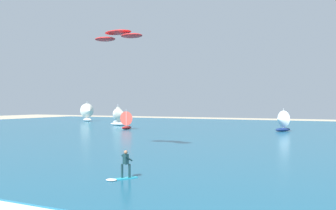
{
  "coord_description": "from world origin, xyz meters",
  "views": [
    {
      "loc": [
        9.43,
        -5.5,
        4.52
      ],
      "look_at": [
        -0.77,
        14.99,
        4.44
      ],
      "focal_mm": 39.64,
      "sensor_mm": 36.0,
      "label": 1
    }
  ],
  "objects_px": {
    "sailboat_trailing": "(121,116)",
    "sailboat_anchored_offshore": "(281,121)",
    "sailboat_outermost": "(116,116)",
    "sailboat_center_horizon": "(128,120)",
    "kitesurfer": "(123,169)",
    "kite": "(118,35)",
    "sailboat_far_right": "(88,112)"
  },
  "relations": [
    {
      "from": "sailboat_trailing",
      "to": "sailboat_anchored_offshore",
      "type": "height_order",
      "value": "sailboat_trailing"
    },
    {
      "from": "sailboat_outermost",
      "to": "sailboat_center_horizon",
      "type": "bearing_deg",
      "value": -50.15
    },
    {
      "from": "sailboat_trailing",
      "to": "sailboat_outermost",
      "type": "xyz_separation_m",
      "value": [
        -6.96,
        8.42,
        -0.28
      ]
    },
    {
      "from": "kitesurfer",
      "to": "kite",
      "type": "xyz_separation_m",
      "value": [
        -7.19,
        10.09,
        10.1
      ]
    },
    {
      "from": "kitesurfer",
      "to": "sailboat_outermost",
      "type": "distance_m",
      "value": 64.47
    },
    {
      "from": "sailboat_anchored_offshore",
      "to": "sailboat_far_right",
      "type": "bearing_deg",
      "value": 164.93
    },
    {
      "from": "sailboat_far_right",
      "to": "sailboat_center_horizon",
      "type": "relative_size",
      "value": 1.44
    },
    {
      "from": "sailboat_trailing",
      "to": "sailboat_outermost",
      "type": "height_order",
      "value": "sailboat_trailing"
    },
    {
      "from": "kitesurfer",
      "to": "sailboat_center_horizon",
      "type": "bearing_deg",
      "value": 122.29
    },
    {
      "from": "sailboat_center_horizon",
      "to": "sailboat_far_right",
      "type": "bearing_deg",
      "value": 141.31
    },
    {
      "from": "kite",
      "to": "sailboat_anchored_offshore",
      "type": "height_order",
      "value": "kite"
    },
    {
      "from": "kitesurfer",
      "to": "sailboat_center_horizon",
      "type": "xyz_separation_m",
      "value": [
        -23.12,
        36.58,
        1.0
      ]
    },
    {
      "from": "sailboat_trailing",
      "to": "sailboat_anchored_offshore",
      "type": "distance_m",
      "value": 31.74
    },
    {
      "from": "kite",
      "to": "sailboat_trailing",
      "type": "xyz_separation_m",
      "value": [
        -22.63,
        34.43,
        -8.71
      ]
    },
    {
      "from": "sailboat_outermost",
      "to": "sailboat_trailing",
      "type": "bearing_deg",
      "value": -50.44
    },
    {
      "from": "kitesurfer",
      "to": "sailboat_far_right",
      "type": "relative_size",
      "value": 0.39
    },
    {
      "from": "sailboat_center_horizon",
      "to": "sailboat_outermost",
      "type": "xyz_separation_m",
      "value": [
        -13.65,
        16.35,
        0.11
      ]
    },
    {
      "from": "kitesurfer",
      "to": "sailboat_trailing",
      "type": "height_order",
      "value": "sailboat_trailing"
    },
    {
      "from": "sailboat_far_right",
      "to": "sailboat_outermost",
      "type": "distance_m",
      "value": 10.94
    },
    {
      "from": "kite",
      "to": "sailboat_outermost",
      "type": "bearing_deg",
      "value": 124.62
    },
    {
      "from": "sailboat_outermost",
      "to": "sailboat_anchored_offshore",
      "type": "height_order",
      "value": "sailboat_outermost"
    },
    {
      "from": "kite",
      "to": "sailboat_anchored_offshore",
      "type": "xyz_separation_m",
      "value": [
        9.06,
        32.61,
        -9.0
      ]
    },
    {
      "from": "kitesurfer",
      "to": "sailboat_far_right",
      "type": "xyz_separation_m",
      "value": [
        -47.28,
        55.93,
        1.71
      ]
    },
    {
      "from": "sailboat_outermost",
      "to": "sailboat_anchored_offshore",
      "type": "distance_m",
      "value": 39.98
    },
    {
      "from": "kitesurfer",
      "to": "sailboat_outermost",
      "type": "height_order",
      "value": "sailboat_outermost"
    },
    {
      "from": "kitesurfer",
      "to": "sailboat_far_right",
      "type": "distance_m",
      "value": 73.26
    },
    {
      "from": "kite",
      "to": "sailboat_outermost",
      "type": "distance_m",
      "value": 52.84
    },
    {
      "from": "sailboat_far_right",
      "to": "sailboat_outermost",
      "type": "bearing_deg",
      "value": -15.9
    },
    {
      "from": "sailboat_trailing",
      "to": "sailboat_far_right",
      "type": "height_order",
      "value": "sailboat_far_right"
    },
    {
      "from": "kite",
      "to": "sailboat_far_right",
      "type": "height_order",
      "value": "kite"
    },
    {
      "from": "kite",
      "to": "sailboat_center_horizon",
      "type": "bearing_deg",
      "value": 121.02
    },
    {
      "from": "kitesurfer",
      "to": "sailboat_trailing",
      "type": "bearing_deg",
      "value": 123.81
    }
  ]
}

